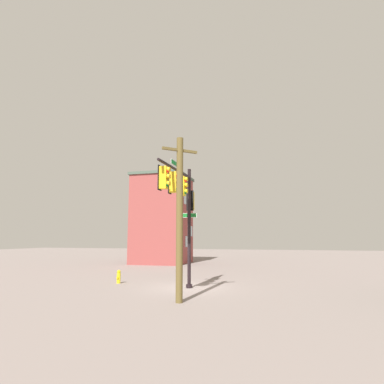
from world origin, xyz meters
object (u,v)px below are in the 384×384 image
utility_pole (180,215)px  brick_building (162,219)px  fire_hydrant (119,277)px  signal_pole_assembly (181,198)px

utility_pole → brick_building: (-20.41, -8.34, 1.14)m
fire_hydrant → brick_building: (-15.63, -2.84, 4.63)m
utility_pole → brick_building: bearing=-157.8°
brick_building → utility_pole: bearing=22.2°
utility_pole → fire_hydrant: 8.08m
brick_building → signal_pole_assembly: bearing=23.3°
fire_hydrant → brick_building: size_ratio=0.08×
signal_pole_assembly → utility_pole: bearing=15.0°
fire_hydrant → brick_building: brick_building is taller
signal_pole_assembly → brick_building: brick_building is taller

